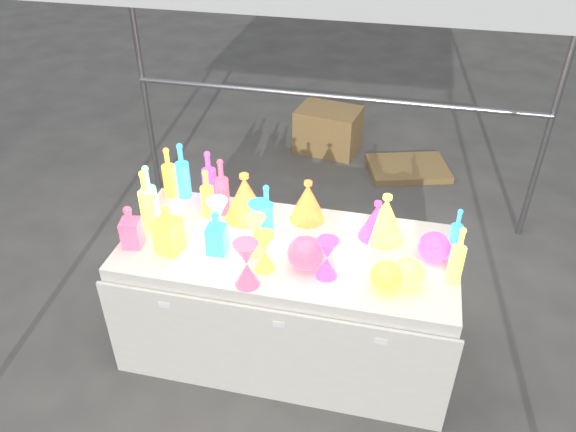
% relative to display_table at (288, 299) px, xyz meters
% --- Properties ---
extents(ground, '(80.00, 80.00, 0.00)m').
position_rel_display_table_xyz_m(ground, '(-0.00, 0.01, -0.37)').
color(ground, '#64625D').
rests_on(ground, ground).
extents(display_table, '(1.84, 0.83, 0.75)m').
position_rel_display_table_xyz_m(display_table, '(0.00, 0.00, 0.00)').
color(display_table, silver).
rests_on(display_table, ground).
extents(cardboard_box_closed, '(0.64, 0.51, 0.42)m').
position_rel_display_table_xyz_m(cardboard_box_closed, '(-0.18, 2.54, -0.16)').
color(cardboard_box_closed, '#9E7A47').
rests_on(cardboard_box_closed, ground).
extents(cardboard_box_flat, '(0.82, 0.68, 0.06)m').
position_rel_display_table_xyz_m(cardboard_box_flat, '(0.61, 2.28, -0.34)').
color(cardboard_box_flat, '#9E7A47').
rests_on(cardboard_box_flat, ground).
extents(bottle_0, '(0.09, 0.09, 0.32)m').
position_rel_display_table_xyz_m(bottle_0, '(-0.81, 0.35, 0.54)').
color(bottle_0, red).
rests_on(bottle_0, display_table).
extents(bottle_1, '(0.10, 0.10, 0.36)m').
position_rel_display_table_xyz_m(bottle_1, '(-0.72, 0.36, 0.55)').
color(bottle_1, green).
rests_on(bottle_1, display_table).
extents(bottle_2, '(0.08, 0.08, 0.35)m').
position_rel_display_table_xyz_m(bottle_2, '(-0.44, 0.24, 0.55)').
color(bottle_2, '#FF5E1A').
rests_on(bottle_2, display_table).
extents(bottle_3, '(0.11, 0.11, 0.33)m').
position_rel_display_table_xyz_m(bottle_3, '(-0.56, 0.36, 0.54)').
color(bottle_3, '#1D5FAC').
rests_on(bottle_3, display_table).
extents(bottle_4, '(0.09, 0.09, 0.36)m').
position_rel_display_table_xyz_m(bottle_4, '(-0.79, 0.02, 0.56)').
color(bottle_4, '#14657D').
rests_on(bottle_4, display_table).
extents(bottle_5, '(0.11, 0.11, 0.38)m').
position_rel_display_table_xyz_m(bottle_5, '(-0.79, 0.04, 0.57)').
color(bottle_5, '#C8287A').
rests_on(bottle_5, display_table).
extents(bottle_6, '(0.09, 0.09, 0.30)m').
position_rel_display_table_xyz_m(bottle_6, '(-0.51, 0.20, 0.53)').
color(bottle_6, red).
rests_on(bottle_6, display_table).
extents(bottle_7, '(0.08, 0.08, 0.33)m').
position_rel_display_table_xyz_m(bottle_7, '(-0.13, 0.08, 0.54)').
color(bottle_7, green).
rests_on(bottle_7, display_table).
extents(decanter_0, '(0.14, 0.14, 0.29)m').
position_rel_display_table_xyz_m(decanter_0, '(-0.60, -0.16, 0.52)').
color(decanter_0, red).
rests_on(decanter_0, display_table).
extents(decanter_1, '(0.11, 0.11, 0.25)m').
position_rel_display_table_xyz_m(decanter_1, '(-0.81, -0.16, 0.50)').
color(decanter_1, '#FF5E1A').
rests_on(decanter_1, display_table).
extents(decanter_2, '(0.10, 0.10, 0.25)m').
position_rel_display_table_xyz_m(decanter_2, '(-0.35, -0.11, 0.50)').
color(decanter_2, green).
rests_on(decanter_2, display_table).
extents(hourglass_0, '(0.13, 0.13, 0.25)m').
position_rel_display_table_xyz_m(hourglass_0, '(-0.13, -0.33, 0.50)').
color(hourglass_0, '#FF5E1A').
rests_on(hourglass_0, display_table).
extents(hourglass_1, '(0.13, 0.13, 0.22)m').
position_rel_display_table_xyz_m(hourglass_1, '(0.24, -0.18, 0.49)').
color(hourglass_1, '#1D5FAC').
rests_on(hourglass_1, display_table).
extents(hourglass_2, '(0.15, 0.15, 0.23)m').
position_rel_display_table_xyz_m(hourglass_2, '(-0.15, -0.07, 0.49)').
color(hourglass_2, '#14657D').
rests_on(hourglass_2, display_table).
extents(hourglass_3, '(0.14, 0.14, 0.23)m').
position_rel_display_table_xyz_m(hourglass_3, '(-0.39, 0.02, 0.49)').
color(hourglass_3, '#C8287A').
rests_on(hourglass_3, display_table).
extents(hourglass_4, '(0.11, 0.11, 0.22)m').
position_rel_display_table_xyz_m(hourglass_4, '(-0.08, -0.19, 0.48)').
color(hourglass_4, red).
rests_on(hourglass_4, display_table).
extents(hourglass_5, '(0.14, 0.14, 0.24)m').
position_rel_display_table_xyz_m(hourglass_5, '(-0.16, 0.03, 0.50)').
color(hourglass_5, green).
rests_on(hourglass_5, display_table).
extents(globe_0, '(0.17, 0.17, 0.13)m').
position_rel_display_table_xyz_m(globe_0, '(0.54, -0.20, 0.44)').
color(globe_0, red).
rests_on(globe_0, display_table).
extents(globe_1, '(0.21, 0.21, 0.13)m').
position_rel_display_table_xyz_m(globe_1, '(0.64, -0.15, 0.44)').
color(globe_1, '#14657D').
rests_on(globe_1, display_table).
extents(globe_2, '(0.22, 0.22, 0.16)m').
position_rel_display_table_xyz_m(globe_2, '(0.12, -0.13, 0.45)').
color(globe_2, '#FF5E1A').
rests_on(globe_2, display_table).
extents(globe_3, '(0.18, 0.18, 0.14)m').
position_rel_display_table_xyz_m(globe_3, '(0.76, 0.08, 0.44)').
color(globe_3, '#1D5FAC').
rests_on(globe_3, display_table).
extents(lampshade_0, '(0.26, 0.26, 0.28)m').
position_rel_display_table_xyz_m(lampshade_0, '(-0.30, 0.23, 0.52)').
color(lampshade_0, yellow).
rests_on(lampshade_0, display_table).
extents(lampshade_1, '(0.23, 0.23, 0.25)m').
position_rel_display_table_xyz_m(lampshade_1, '(0.05, 0.29, 0.50)').
color(lampshade_1, yellow).
rests_on(lampshade_1, display_table).
extents(lampshade_2, '(0.25, 0.25, 0.22)m').
position_rel_display_table_xyz_m(lampshade_2, '(0.45, 0.21, 0.49)').
color(lampshade_2, '#1D5FAC').
rests_on(lampshade_2, display_table).
extents(lampshade_3, '(0.29, 0.29, 0.27)m').
position_rel_display_table_xyz_m(lampshade_3, '(0.49, 0.21, 0.51)').
color(lampshade_3, '#14657D').
rests_on(lampshade_3, display_table).
extents(bottle_8, '(0.07, 0.07, 0.28)m').
position_rel_display_table_xyz_m(bottle_8, '(0.86, 0.15, 0.52)').
color(bottle_8, green).
rests_on(bottle_8, display_table).
extents(bottle_11, '(0.08, 0.08, 0.32)m').
position_rel_display_table_xyz_m(bottle_11, '(0.86, -0.08, 0.54)').
color(bottle_11, '#14657D').
rests_on(bottle_11, display_table).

